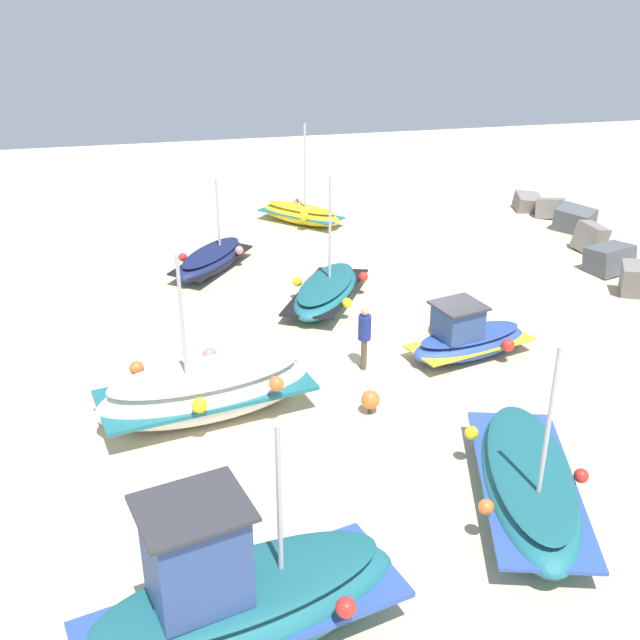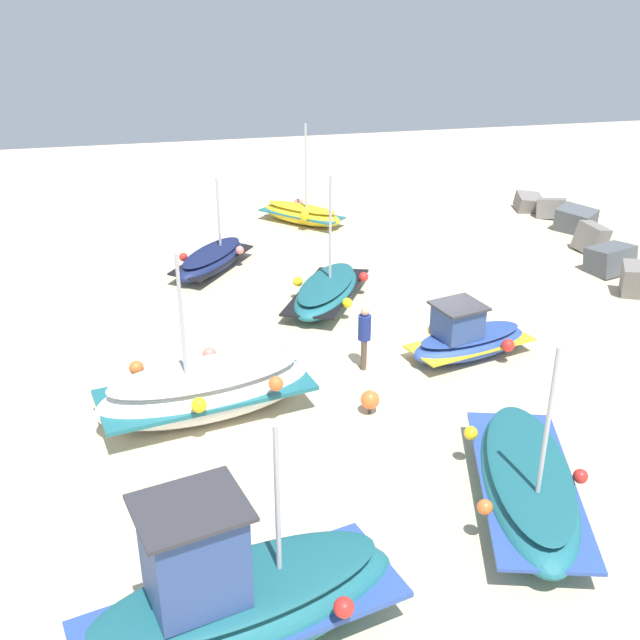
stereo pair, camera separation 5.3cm
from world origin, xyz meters
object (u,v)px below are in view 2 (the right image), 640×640
Objects in this scene: fishing_boat_3 at (302,214)px; fishing_boat_2 at (205,390)px; person_walking at (364,334)px; fishing_boat_5 at (212,259)px; fishing_boat_6 at (235,601)px; fishing_boat_0 at (467,339)px; fishing_boat_4 at (527,483)px; mooring_buoy_0 at (370,400)px; fishing_boat_1 at (327,291)px.

fishing_boat_2 is at bearing 114.61° from fishing_boat_3.
person_walking is at bearing 6.88° from fishing_boat_2.
fishing_boat_6 is (15.30, -0.90, 0.49)m from fishing_boat_5.
fishing_boat_6 is (6.61, -0.04, 0.24)m from fishing_boat_2.
fishing_boat_5 is at bearing -65.81° from fishing_boat_0.
fishing_boat_4 is at bearing -173.62° from fishing_boat_6.
fishing_boat_0 is at bearing -159.72° from person_walking.
mooring_buoy_0 is at bearing 98.33° from person_walking.
fishing_boat_5 is (-3.31, -3.08, -0.01)m from fishing_boat_1.
fishing_boat_4 is 13.96m from fishing_boat_5.
fishing_boat_1 and fishing_boat_4 have the same top height.
fishing_boat_2 reaches higher than fishing_boat_5.
fishing_boat_1 is 1.16× the size of fishing_boat_5.
fishing_boat_6 is at bearing 126.57° from fishing_boat_4.
fishing_boat_4 is (5.83, -1.09, -0.02)m from fishing_boat_0.
fishing_boat_5 reaches higher than fishing_boat_0.
fishing_boat_0 is 2.13× the size of person_walking.
person_walking is at bearing 169.14° from mooring_buoy_0.
person_walking reaches higher than mooring_buoy_0.
fishing_boat_0 is 1.00× the size of fishing_boat_5.
fishing_boat_0 is 0.93× the size of fishing_boat_3.
fishing_boat_5 reaches higher than person_walking.
fishing_boat_0 is 11.60m from fishing_boat_3.
fishing_boat_1 is 4.52m from fishing_boat_5.
fishing_boat_2 reaches higher than fishing_boat_4.
mooring_buoy_0 is (13.52, -0.95, -0.04)m from fishing_boat_3.
mooring_buoy_0 is (0.71, 3.63, -0.29)m from fishing_boat_2.
fishing_boat_0 is 10.54m from fishing_boat_6.
fishing_boat_1 is 12.64m from fishing_boat_6.
fishing_boat_4 is at bearing 29.11° from mooring_buoy_0.
fishing_boat_2 is 3.71m from mooring_buoy_0.
fishing_boat_1 is 0.80× the size of fishing_boat_4.
fishing_boat_3 is 6.75× the size of mooring_buoy_0.
fishing_boat_6 is at bearing 34.68° from fishing_boat_0.
fishing_boat_4 is at bearing 125.22° from person_walking.
fishing_boat_4 is 6.03m from person_walking.
fishing_boat_3 reaches higher than person_walking.
fishing_boat_0 is at bearing -144.97° from fishing_boat_6.
fishing_boat_3 reaches higher than fishing_boat_4.
mooring_buoy_0 is at bearing 19.10° from fishing_boat_0.
fishing_boat_5 is at bearing 72.49° from fishing_boat_2.
fishing_boat_3 reaches higher than fishing_boat_0.
fishing_boat_5 is at bearing -107.53° from fishing_boat_1.
fishing_boat_0 is 6.31× the size of mooring_buoy_0.
fishing_boat_4 is 3.09× the size of person_walking.
person_walking is at bearing -131.66° from fishing_boat_6.
fishing_boat_0 is 0.69× the size of fishing_boat_2.
fishing_boat_4 reaches higher than fishing_boat_6.
fishing_boat_4 is (17.22, 1.11, 0.10)m from fishing_boat_3.
mooring_buoy_0 is (2.13, -3.15, -0.16)m from fishing_boat_0.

